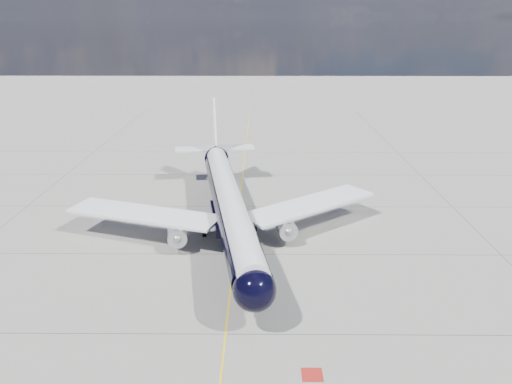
% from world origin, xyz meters
% --- Properties ---
extents(ground, '(320.00, 320.00, 0.00)m').
position_xyz_m(ground, '(0.00, 30.00, 0.00)').
color(ground, '#99958E').
rests_on(ground, ground).
extents(taxiway_centerline, '(0.16, 160.00, 0.01)m').
position_xyz_m(taxiway_centerline, '(0.00, 25.00, 0.00)').
color(taxiway_centerline, yellow).
rests_on(taxiway_centerline, ground).
extents(red_marking, '(1.60, 1.60, 0.01)m').
position_xyz_m(red_marking, '(6.80, -10.00, 0.00)').
color(red_marking, maroon).
rests_on(red_marking, ground).
extents(main_airliner, '(38.43, 47.23, 13.69)m').
position_xyz_m(main_airliner, '(-0.89, 15.72, 4.25)').
color(main_airliner, black).
rests_on(main_airliner, ground).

